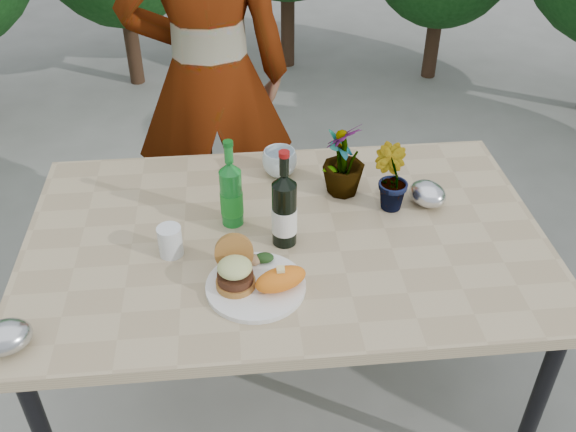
{
  "coord_description": "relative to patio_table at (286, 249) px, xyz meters",
  "views": [
    {
      "loc": [
        -0.14,
        -1.55,
        1.98
      ],
      "look_at": [
        0.0,
        -0.08,
        0.88
      ],
      "focal_mm": 40.0,
      "sensor_mm": 36.0,
      "label": 1
    }
  ],
  "objects": [
    {
      "name": "foil_packet_left",
      "position": [
        -0.74,
        -0.39,
        0.1
      ],
      "size": [
        0.16,
        0.15,
        0.08
      ],
      "primitive_type": "ellipsoid",
      "rotation": [
        0.0,
        0.0,
        0.33
      ],
      "color": "#AFB2B6",
      "rests_on": "patio_table"
    },
    {
      "name": "burger_stack",
      "position": [
        -0.16,
        -0.21,
        0.12
      ],
      "size": [
        0.11,
        0.16,
        0.11
      ],
      "color": "#B7722D",
      "rests_on": "dinner_plate"
    },
    {
      "name": "person",
      "position": [
        -0.22,
        0.82,
        0.21
      ],
      "size": [
        0.68,
        0.47,
        1.81
      ],
      "primitive_type": "imported",
      "rotation": [
        0.0,
        0.0,
        3.2
      ],
      "color": "#936049",
      "rests_on": "ground"
    },
    {
      "name": "seedling_right",
      "position": [
        0.21,
        0.22,
        0.18
      ],
      "size": [
        0.2,
        0.2,
        0.25
      ],
      "primitive_type": "imported",
      "rotation": [
        0.0,
        0.0,
        4.05
      ],
      "color": "#23531C",
      "rests_on": "patio_table"
    },
    {
      "name": "seedling_left",
      "position": [
        0.2,
        0.22,
        0.17
      ],
      "size": [
        0.13,
        0.14,
        0.22
      ],
      "primitive_type": "imported",
      "rotation": [
        0.0,
        0.0,
        1.09
      ],
      "color": "#20591E",
      "rests_on": "patio_table"
    },
    {
      "name": "blue_bowl",
      "position": [
        0.01,
        0.34,
        0.1
      ],
      "size": [
        0.14,
        0.14,
        0.09
      ],
      "primitive_type": "imported",
      "rotation": [
        0.0,
        0.0,
        0.23
      ],
      "color": "silver",
      "rests_on": "patio_table"
    },
    {
      "name": "plastic_cup",
      "position": [
        -0.35,
        -0.06,
        0.1
      ],
      "size": [
        0.07,
        0.07,
        0.09
      ],
      "primitive_type": "cylinder",
      "color": "white",
      "rests_on": "patio_table"
    },
    {
      "name": "foil_packet_right",
      "position": [
        0.48,
        0.12,
        0.1
      ],
      "size": [
        0.16,
        0.17,
        0.08
      ],
      "primitive_type": "ellipsoid",
      "rotation": [
        0.0,
        0.0,
        2.05
      ],
      "color": "silver",
      "rests_on": "patio_table"
    },
    {
      "name": "sweet_potato",
      "position": [
        -0.04,
        -0.25,
        0.1
      ],
      "size": [
        0.17,
        0.12,
        0.06
      ],
      "primitive_type": "ellipsoid",
      "rotation": [
        0.0,
        0.0,
        0.35
      ],
      "color": "orange",
      "rests_on": "dinner_plate"
    },
    {
      "name": "seedling_mid",
      "position": [
        0.35,
        0.12,
        0.17
      ],
      "size": [
        0.15,
        0.15,
        0.22
      ],
      "primitive_type": "imported",
      "rotation": [
        0.0,
        0.0,
        2.3
      ],
      "color": "#285B1F",
      "rests_on": "patio_table"
    },
    {
      "name": "wine_bottle",
      "position": [
        -0.01,
        -0.04,
        0.17
      ],
      "size": [
        0.08,
        0.08,
        0.32
      ],
      "rotation": [
        0.0,
        0.0,
        0.16
      ],
      "color": "black",
      "rests_on": "patio_table"
    },
    {
      "name": "ground",
      "position": [
        0.0,
        0.0,
        -0.69
      ],
      "size": [
        80.0,
        80.0,
        0.0
      ],
      "primitive_type": "plane",
      "color": "slate",
      "rests_on": "ground"
    },
    {
      "name": "sparkling_water",
      "position": [
        -0.16,
        0.08,
        0.17
      ],
      "size": [
        0.07,
        0.07,
        0.29
      ],
      "rotation": [
        0.0,
        0.0,
        -0.35
      ],
      "color": "#167C28",
      "rests_on": "patio_table"
    },
    {
      "name": "grilled_veg",
      "position": [
        -0.09,
        -0.14,
        0.09
      ],
      "size": [
        0.08,
        0.05,
        0.03
      ],
      "color": "olive",
      "rests_on": "dinner_plate"
    },
    {
      "name": "dinner_plate",
      "position": [
        -0.11,
        -0.23,
        0.06
      ],
      "size": [
        0.28,
        0.28,
        0.01
      ],
      "primitive_type": "cylinder",
      "color": "white",
      "rests_on": "patio_table"
    },
    {
      "name": "patio_table",
      "position": [
        0.0,
        0.0,
        0.0
      ],
      "size": [
        1.6,
        1.0,
        0.75
      ],
      "color": "tan",
      "rests_on": "ground"
    }
  ]
}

